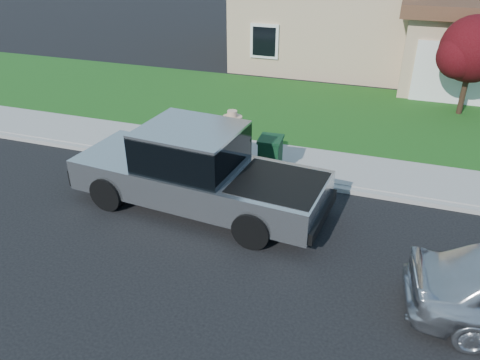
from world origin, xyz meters
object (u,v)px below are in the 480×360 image
pickup_truck (197,172)px  ornamental_tree (474,52)px  woman (233,150)px  trash_bin (270,155)px

pickup_truck → ornamental_tree: size_ratio=1.86×
woman → trash_bin: size_ratio=2.05×
pickup_truck → woman: woman is taller
woman → ornamental_tree: ornamental_tree is taller
pickup_truck → trash_bin: pickup_truck is taller
trash_bin → woman: bearing=-142.4°
woman → ornamental_tree: 9.78m
pickup_truck → woman: bearing=78.5°
ornamental_tree → pickup_truck: bearing=-126.5°
pickup_truck → woman: (0.41, 1.37, 0.02)m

